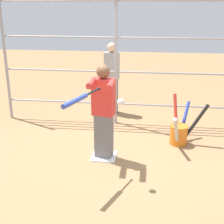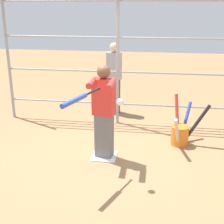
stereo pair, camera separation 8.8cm
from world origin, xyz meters
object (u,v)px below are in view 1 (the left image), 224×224
batter (103,110)px  bat_bucket (180,132)px  softball_in_flight (121,102)px  baseball_bat_swinging (78,99)px  bystander_behind_fence (112,77)px

batter → bat_bucket: size_ratio=1.53×
softball_in_flight → batter: bearing=-63.0°
baseball_bat_swinging → batter: bearing=-101.9°
baseball_bat_swinging → bystander_behind_fence: 3.14m
softball_in_flight → bat_bucket: bearing=-124.1°
bat_bucket → batter: bearing=29.0°
batter → softball_in_flight: batter is taller
batter → baseball_bat_swinging: batter is taller
baseball_bat_swinging → bystander_behind_fence: bystander_behind_fence is taller
bat_bucket → baseball_bat_swinging: bearing=47.2°
batter → baseball_bat_swinging: size_ratio=1.91×
batter → softball_in_flight: size_ratio=15.97×
baseball_bat_swinging → bystander_behind_fence: (-0.02, -3.11, -0.42)m
baseball_bat_swinging → softball_in_flight: bearing=-159.2°
bat_bucket → softball_in_flight: bearing=55.9°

